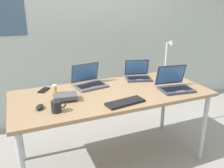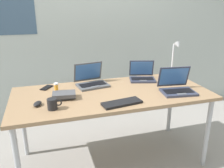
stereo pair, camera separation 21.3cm
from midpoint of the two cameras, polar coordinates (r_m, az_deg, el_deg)
ground_plane at (r=2.52m, az=-2.54°, el=-17.90°), size 12.00×12.00×0.00m
wall_back at (r=3.08m, az=-10.37°, el=14.80°), size 6.00×0.13×2.60m
desk at (r=2.18m, az=-2.80°, el=-3.44°), size 1.80×0.80×0.74m
desk_lamp at (r=2.69m, az=11.28°, el=6.31°), size 0.12×0.18×0.40m
laptop_back_left at (r=2.33m, az=-8.23°, el=0.53°), size 0.33×0.30×0.22m
laptop_back_right at (r=2.53m, az=3.99°, el=2.15°), size 0.31×0.28×0.20m
laptop_near_mouse at (r=2.27m, az=12.49°, el=-0.25°), size 0.33×0.30×0.22m
external_keyboard at (r=1.92m, az=0.18°, el=-4.56°), size 0.34×0.17×0.02m
computer_mouse at (r=1.94m, az=-20.34°, el=-5.36°), size 0.09×0.11×0.03m
cell_phone at (r=2.32m, az=-18.89°, el=-1.47°), size 0.13×0.15×0.01m
pill_bottle at (r=2.21m, az=-16.52°, el=-1.23°), size 0.04×0.04×0.08m
book_stack at (r=2.03m, az=-14.32°, el=-3.18°), size 0.21×0.15×0.05m
coffee_mug at (r=1.84m, az=-16.69°, el=-5.38°), size 0.11×0.08×0.09m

